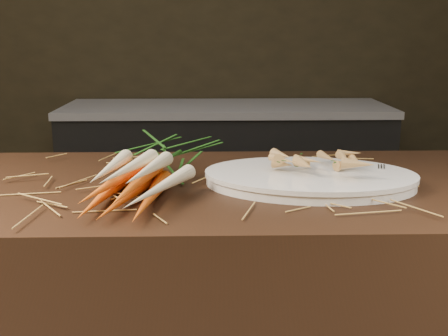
# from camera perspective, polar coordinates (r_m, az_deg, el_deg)

# --- Properties ---
(back_counter) EXTENTS (1.82, 0.62, 0.84)m
(back_counter) POSITION_cam_1_polar(r_m,az_deg,el_deg) (3.26, 0.20, -0.91)
(back_counter) COLOR black
(back_counter) RESTS_ON ground
(straw_bedding) EXTENTS (1.40, 0.60, 0.02)m
(straw_bedding) POSITION_cam_1_polar(r_m,az_deg,el_deg) (1.33, -10.48, -1.18)
(straw_bedding) COLOR olive
(straw_bedding) RESTS_ON main_counter
(root_veg_bunch) EXTENTS (0.26, 0.58, 0.10)m
(root_veg_bunch) POSITION_cam_1_polar(r_m,az_deg,el_deg) (1.29, -7.51, 0.29)
(root_veg_bunch) COLOR #E24300
(root_veg_bunch) RESTS_ON main_counter
(serving_platter) EXTENTS (0.52, 0.38, 0.03)m
(serving_platter) POSITION_cam_1_polar(r_m,az_deg,el_deg) (1.31, 8.71, -1.20)
(serving_platter) COLOR white
(serving_platter) RESTS_ON main_counter
(roasted_veg_heap) EXTENTS (0.26, 0.20, 0.05)m
(roasted_veg_heap) POSITION_cam_1_polar(r_m,az_deg,el_deg) (1.30, 8.77, 0.48)
(roasted_veg_heap) COLOR #B58147
(roasted_veg_heap) RESTS_ON serving_platter
(serving_fork) EXTENTS (0.07, 0.18, 0.00)m
(serving_fork) POSITION_cam_1_polar(r_m,az_deg,el_deg) (1.30, 16.29, -1.00)
(serving_fork) COLOR silver
(serving_fork) RESTS_ON serving_platter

